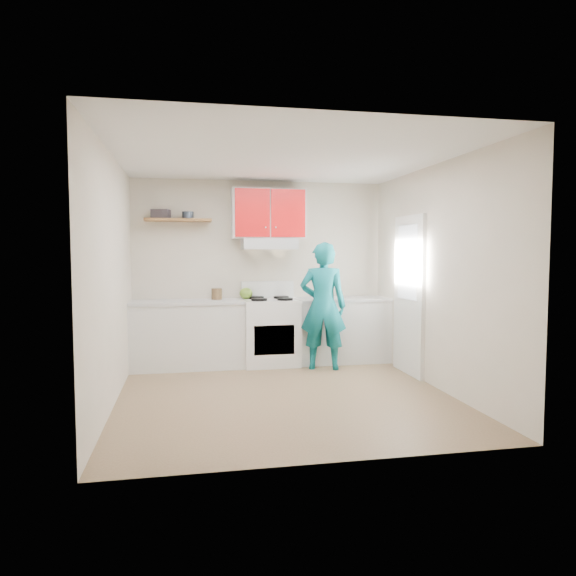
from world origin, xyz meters
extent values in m
plane|color=brown|center=(0.00, 0.00, 0.00)|extent=(3.80, 3.80, 0.00)
cube|color=white|center=(0.00, 0.00, 2.60)|extent=(3.60, 3.80, 0.04)
cube|color=beige|center=(0.00, 1.90, 1.30)|extent=(3.60, 0.04, 2.60)
cube|color=beige|center=(0.00, -1.90, 1.30)|extent=(3.60, 0.04, 2.60)
cube|color=beige|center=(-1.80, 0.00, 1.30)|extent=(0.04, 3.80, 2.60)
cube|color=beige|center=(1.80, 0.00, 1.30)|extent=(0.04, 3.80, 2.60)
cube|color=white|center=(1.78, 0.70, 1.02)|extent=(0.05, 0.85, 2.05)
cube|color=white|center=(1.75, 0.70, 1.45)|extent=(0.01, 0.55, 0.95)
cube|color=silver|center=(-1.04, 1.60, 0.45)|extent=(1.52, 0.60, 0.90)
cube|color=silver|center=(1.14, 1.60, 0.45)|extent=(1.32, 0.60, 0.90)
cube|color=white|center=(0.10, 1.57, 0.46)|extent=(0.76, 0.65, 0.92)
cube|color=silver|center=(0.10, 1.68, 1.70)|extent=(0.76, 0.44, 0.15)
cube|color=red|center=(0.10, 1.73, 2.12)|extent=(1.02, 0.33, 0.70)
cube|color=brown|center=(-1.15, 1.75, 2.02)|extent=(0.90, 0.30, 0.04)
cube|color=#352F36|center=(-1.38, 1.75, 2.10)|extent=(0.27, 0.22, 0.12)
cylinder|color=#333D4C|center=(-1.02, 1.72, 2.09)|extent=(0.18, 0.18, 0.10)
ellipsoid|color=olive|center=(-0.23, 1.72, 1.00)|extent=(0.25, 0.25, 0.16)
cylinder|color=#513B23|center=(-0.64, 1.69, 0.99)|extent=(0.15, 0.15, 0.18)
cube|color=olive|center=(0.86, 1.60, 0.91)|extent=(0.32, 0.25, 0.02)
cube|color=red|center=(1.45, 1.53, 0.90)|extent=(0.33, 0.29, 0.01)
imported|color=#0C6B73|center=(0.75, 1.17, 0.86)|extent=(0.72, 0.57, 1.71)
camera|label=1|loc=(-1.04, -5.57, 1.59)|focal=32.44mm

